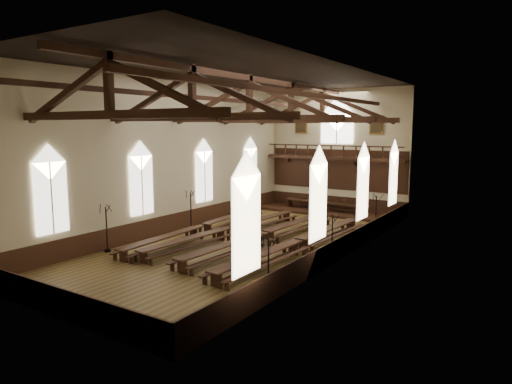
# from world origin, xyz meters

# --- Properties ---
(ground) EXTENTS (26.00, 26.00, 0.00)m
(ground) POSITION_xyz_m (0.00, 0.00, 0.00)
(ground) COLOR brown
(ground) RESTS_ON ground
(room_walls) EXTENTS (26.00, 26.00, 26.00)m
(room_walls) POSITION_xyz_m (0.00, 0.00, 6.46)
(room_walls) COLOR #BFB490
(room_walls) RESTS_ON ground
(wainscot_band) EXTENTS (12.00, 26.00, 1.20)m
(wainscot_band) POSITION_xyz_m (0.00, 0.00, 0.60)
(wainscot_band) COLOR #361D10
(wainscot_band) RESTS_ON ground
(side_windows) EXTENTS (11.85, 19.80, 4.50)m
(side_windows) POSITION_xyz_m (-0.00, -0.00, 3.74)
(side_windows) COLOR white
(side_windows) RESTS_ON room_walls
(end_window) EXTENTS (2.80, 0.12, 3.80)m
(end_window) POSITION_xyz_m (0.00, 12.90, 7.22)
(end_window) COLOR white
(end_window) RESTS_ON room_walls
(minstrels_gallery) EXTENTS (11.80, 1.24, 3.70)m
(minstrels_gallery) POSITION_xyz_m (0.00, 12.66, 3.91)
(minstrels_gallery) COLOR #331B10
(minstrels_gallery) RESTS_ON room_walls
(portraits) EXTENTS (7.75, 0.09, 1.45)m
(portraits) POSITION_xyz_m (0.00, 12.90, 7.10)
(portraits) COLOR brown
(portraits) RESTS_ON room_walls
(roof_trusses) EXTENTS (11.70, 25.70, 2.80)m
(roof_trusses) POSITION_xyz_m (0.00, -0.00, 8.22)
(roof_trusses) COLOR #331B10
(roof_trusses) RESTS_ON room_walls
(refectory_row_a) EXTENTS (1.80, 14.04, 0.70)m
(refectory_row_a) POSITION_xyz_m (-3.64, -0.21, 0.51)
(refectory_row_a) COLOR #331B10
(refectory_row_a) RESTS_ON ground
(refectory_row_b) EXTENTS (1.88, 14.11, 0.71)m
(refectory_row_b) POSITION_xyz_m (-1.73, 0.22, 0.52)
(refectory_row_b) COLOR #331B10
(refectory_row_b) RESTS_ON ground
(refectory_row_c) EXTENTS (1.89, 14.56, 0.76)m
(refectory_row_c) POSITION_xyz_m (0.94, 0.27, 0.55)
(refectory_row_c) COLOR #331B10
(refectory_row_c) RESTS_ON ground
(refectory_row_d) EXTENTS (1.93, 14.60, 0.76)m
(refectory_row_d) POSITION_xyz_m (3.52, -0.36, 0.56)
(refectory_row_d) COLOR #331B10
(refectory_row_d) RESTS_ON ground
(dais) EXTENTS (11.40, 3.16, 0.21)m
(dais) POSITION_xyz_m (-0.23, 11.40, 0.11)
(dais) COLOR #361D10
(dais) RESTS_ON ground
(high_table) EXTENTS (7.29, 1.21, 0.68)m
(high_table) POSITION_xyz_m (-0.23, 11.40, 0.79)
(high_table) COLOR #331B10
(high_table) RESTS_ON dais
(high_chairs) EXTENTS (4.93, 0.43, 0.94)m
(high_chairs) POSITION_xyz_m (-0.23, 12.11, 0.72)
(high_chairs) COLOR #331B10
(high_chairs) RESTS_ON dais
(candelabrum_left_near) EXTENTS (0.80, 0.80, 2.71)m
(candelabrum_left_near) POSITION_xyz_m (-5.55, -6.01, 0.82)
(candelabrum_left_near) COLOR black
(candelabrum_left_near) RESTS_ON ground
(candelabrum_left_mid) EXTENTS (0.80, 0.77, 2.66)m
(candelabrum_left_mid) POSITION_xyz_m (-5.55, 1.06, 0.81)
(candelabrum_left_mid) COLOR black
(candelabrum_left_mid) RESTS_ON ground
(candelabrum_left_far) EXTENTS (0.79, 0.77, 2.64)m
(candelabrum_left_far) POSITION_xyz_m (-5.55, 7.28, 0.80)
(candelabrum_left_far) COLOR black
(candelabrum_left_far) RESTS_ON ground
(candelabrum_right_near) EXTENTS (0.77, 0.76, 2.60)m
(candelabrum_right_near) POSITION_xyz_m (5.55, -6.89, 0.79)
(candelabrum_right_near) COLOR black
(candelabrum_right_near) RESTS_ON ground
(candelabrum_right_mid) EXTENTS (0.72, 0.71, 2.42)m
(candelabrum_right_mid) POSITION_xyz_m (5.55, -0.46, 0.74)
(candelabrum_right_mid) COLOR black
(candelabrum_right_mid) RESTS_ON ground
(candelabrum_right_far) EXTENTS (0.70, 0.81, 2.63)m
(candelabrum_right_far) POSITION_xyz_m (5.55, 6.62, 0.80)
(candelabrum_right_far) COLOR black
(candelabrum_right_far) RESTS_ON ground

